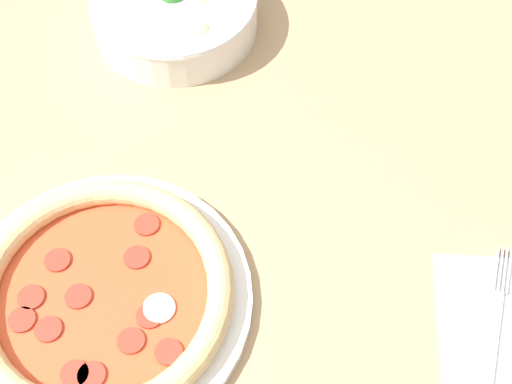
{
  "coord_description": "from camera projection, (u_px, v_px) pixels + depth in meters",
  "views": [
    {
      "loc": [
        0.2,
        -0.35,
        1.39
      ],
      "look_at": [
        0.12,
        0.05,
        0.75
      ],
      "focal_mm": 50.0,
      "sensor_mm": 36.0,
      "label": 1
    }
  ],
  "objects": [
    {
      "name": "fork",
      "position": [
        495.0,
        325.0,
        0.69
      ],
      "size": [
        0.03,
        0.17,
        0.0
      ],
      "rotation": [
        0.0,
        0.0,
        1.49
      ],
      "color": "silver",
      "rests_on": "napkin"
    },
    {
      "name": "pizza",
      "position": [
        99.0,
        295.0,
        0.69
      ],
      "size": [
        0.29,
        0.29,
        0.04
      ],
      "color": "white",
      "rests_on": "dining_table"
    },
    {
      "name": "bowl",
      "position": [
        174.0,
        9.0,
        0.88
      ],
      "size": [
        0.21,
        0.21,
        0.07
      ],
      "color": "white",
      "rests_on": "dining_table"
    },
    {
      "name": "dining_table",
      "position": [
        147.0,
        264.0,
        0.84
      ],
      "size": [
        1.04,
        1.08,
        0.73
      ],
      "color": "tan",
      "rests_on": "ground_plane"
    }
  ]
}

